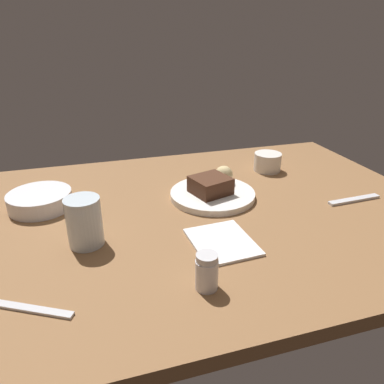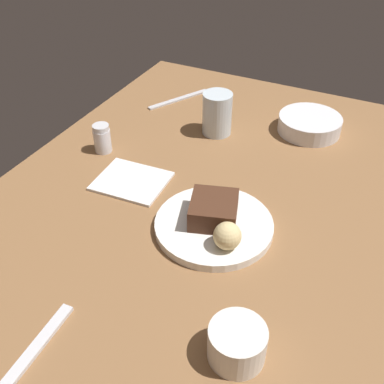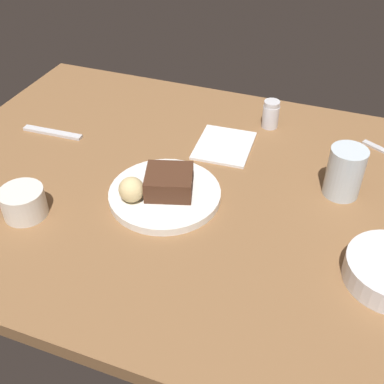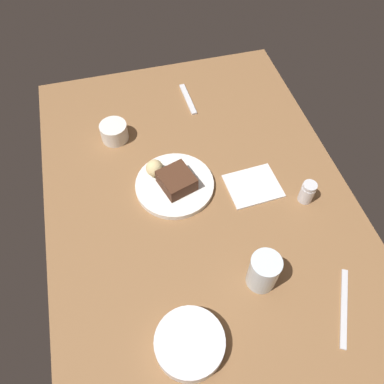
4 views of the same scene
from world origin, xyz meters
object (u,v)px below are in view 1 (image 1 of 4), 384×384
object	(u,v)px
salt_shaker	(207,272)
water_glass	(84,222)
coffee_cup	(267,162)
folded_napkin	(224,242)
chocolate_cake_slice	(210,185)
side_bowl	(40,200)
dessert_plate	(212,194)
butter_knife	(18,307)
dessert_spoon	(354,200)
bread_roll	(224,175)

from	to	relation	value
salt_shaker	water_glass	distance (cm)	27.91
coffee_cup	folded_napkin	world-z (taller)	coffee_cup
chocolate_cake_slice	side_bowl	bearing A→B (deg)	170.36
dessert_plate	chocolate_cake_slice	size ratio (longest dim) A/B	2.45
water_glass	dessert_plate	bearing A→B (deg)	22.86
salt_shaker	water_glass	size ratio (longest dim) A/B	0.65
water_glass	butter_knife	xyz separation A→B (cm)	(-11.24, -16.32, -4.92)
salt_shaker	coffee_cup	size ratio (longest dim) A/B	0.81
dessert_spoon	chocolate_cake_slice	bearing A→B (deg)	-21.45
bread_roll	coffee_cup	distance (cm)	20.29
coffee_cup	salt_shaker	bearing A→B (deg)	-127.26
dessert_plate	chocolate_cake_slice	world-z (taller)	chocolate_cake_slice
side_bowl	salt_shaker	bearing A→B (deg)	-53.94
bread_roll	coffee_cup	world-z (taller)	bread_roll
dessert_plate	dessert_spoon	bearing A→B (deg)	-20.18
dessert_plate	butter_knife	world-z (taller)	dessert_plate
coffee_cup	butter_knife	size ratio (longest dim) A/B	0.44
chocolate_cake_slice	salt_shaker	world-z (taller)	salt_shaker
side_bowl	water_glass	bearing A→B (deg)	-63.02
bread_roll	butter_knife	world-z (taller)	bread_roll
butter_knife	chocolate_cake_slice	bearing A→B (deg)	63.31
coffee_cup	folded_napkin	distance (cm)	45.08
coffee_cup	dessert_spoon	world-z (taller)	coffee_cup
salt_shaker	folded_napkin	world-z (taller)	salt_shaker
chocolate_cake_slice	dessert_spoon	world-z (taller)	chocolate_cake_slice
salt_shaker	coffee_cup	world-z (taller)	salt_shaker
bread_roll	salt_shaker	world-z (taller)	salt_shaker
dessert_plate	dessert_spoon	distance (cm)	36.47
chocolate_cake_slice	coffee_cup	bearing A→B (deg)	30.76
chocolate_cake_slice	butter_knife	world-z (taller)	chocolate_cake_slice
coffee_cup	folded_napkin	bearing A→B (deg)	-128.71
dessert_plate	side_bowl	xyz separation A→B (cm)	(-42.71, 6.63, 1.22)
dessert_plate	folded_napkin	world-z (taller)	dessert_plate
dessert_plate	folded_napkin	bearing A→B (deg)	-103.74
side_bowl	folded_napkin	world-z (taller)	side_bowl
folded_napkin	water_glass	bearing A→B (deg)	163.86
salt_shaker	coffee_cup	bearing A→B (deg)	52.74
side_bowl	dessert_spoon	distance (cm)	79.32
side_bowl	bread_roll	bearing A→B (deg)	-2.52
salt_shaker	chocolate_cake_slice	bearing A→B (deg)	69.60
chocolate_cake_slice	bread_roll	world-z (taller)	bread_roll
chocolate_cake_slice	dessert_spoon	bearing A→B (deg)	-19.04
water_glass	butter_knife	size ratio (longest dim) A/B	0.54
bread_roll	coffee_cup	size ratio (longest dim) A/B	0.60
dessert_plate	water_glass	size ratio (longest dim) A/B	2.14
bread_roll	salt_shaker	size ratio (longest dim) A/B	0.73
water_glass	coffee_cup	bearing A→B (deg)	26.26
coffee_cup	side_bowl	bearing A→B (deg)	-173.92
bread_roll	water_glass	size ratio (longest dim) A/B	0.48
dessert_plate	water_glass	world-z (taller)	water_glass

